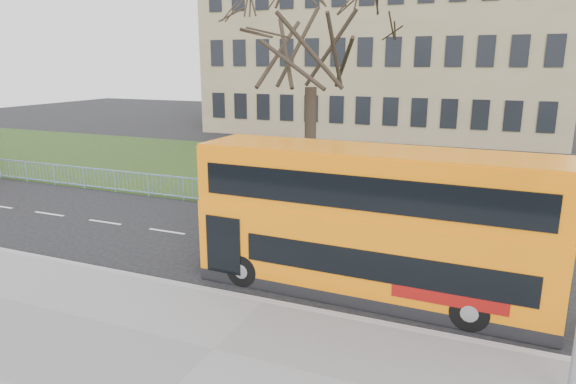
{
  "coord_description": "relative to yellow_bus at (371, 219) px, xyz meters",
  "views": [
    {
      "loc": [
        5.42,
        -12.8,
        6.26
      ],
      "look_at": [
        -0.37,
        1.0,
        2.46
      ],
      "focal_mm": 32.0,
      "sensor_mm": 36.0,
      "label": 1
    }
  ],
  "objects": [
    {
      "name": "ground",
      "position": [
        -2.36,
        -0.24,
        -2.14
      ],
      "size": [
        120.0,
        120.0,
        0.0
      ],
      "primitive_type": "plane",
      "color": "black",
      "rests_on": "ground"
    },
    {
      "name": "civic_building",
      "position": [
        -7.36,
        34.76,
        4.86
      ],
      "size": [
        30.0,
        15.0,
        14.0
      ],
      "primitive_type": "cube",
      "color": "#857554",
      "rests_on": "ground"
    },
    {
      "name": "grass_verge",
      "position": [
        -2.36,
        14.06,
        -2.1
      ],
      "size": [
        80.0,
        15.4,
        0.08
      ],
      "primitive_type": "cube",
      "color": "#1F3613",
      "rests_on": "ground"
    },
    {
      "name": "kerb",
      "position": [
        -2.36,
        -1.79,
        -2.07
      ],
      "size": [
        80.0,
        0.2,
        0.14
      ],
      "primitive_type": "cube",
      "color": "gray",
      "rests_on": "ground"
    },
    {
      "name": "yellow_bus",
      "position": [
        0.0,
        0.0,
        0.0
      ],
      "size": [
        9.59,
        2.52,
        4.0
      ],
      "rotation": [
        0.0,
        0.0,
        -0.02
      ],
      "color": "orange",
      "rests_on": "ground"
    },
    {
      "name": "bare_tree",
      "position": [
        -5.36,
        9.76,
        3.94
      ],
      "size": [
        8.41,
        8.41,
        12.01
      ],
      "primitive_type": null,
      "color": "black",
      "rests_on": "grass_verge"
    },
    {
      "name": "guard_railing",
      "position": [
        -2.36,
        6.36,
        -1.59
      ],
      "size": [
        40.0,
        0.12,
        1.1
      ],
      "primitive_type": null,
      "color": "#789CD5",
      "rests_on": "ground"
    }
  ]
}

